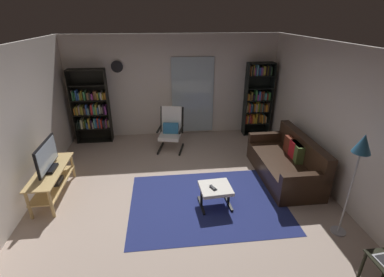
# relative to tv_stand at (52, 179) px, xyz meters

# --- Properties ---
(ground_plane) EXTENTS (7.02, 7.02, 0.00)m
(ground_plane) POSITION_rel_tv_stand_xyz_m (2.33, -0.24, -0.35)
(ground_plane) COLOR #B8A293
(wall_back) EXTENTS (5.60, 0.06, 2.60)m
(wall_back) POSITION_rel_tv_stand_xyz_m (2.33, 2.66, 0.95)
(wall_back) COLOR silver
(wall_back) RESTS_ON ground
(wall_left) EXTENTS (0.06, 6.00, 2.60)m
(wall_left) POSITION_rel_tv_stand_xyz_m (-0.37, -0.24, 0.95)
(wall_left) COLOR silver
(wall_left) RESTS_ON ground
(wall_right) EXTENTS (0.06, 6.00, 2.60)m
(wall_right) POSITION_rel_tv_stand_xyz_m (5.03, -0.24, 0.95)
(wall_right) COLOR silver
(wall_right) RESTS_ON ground
(glass_door_panel) EXTENTS (1.10, 0.01, 2.00)m
(glass_door_panel) POSITION_rel_tv_stand_xyz_m (2.82, 2.60, 0.70)
(glass_door_panel) COLOR silver
(area_rug) EXTENTS (2.69, 1.94, 0.01)m
(area_rug) POSITION_rel_tv_stand_xyz_m (2.72, -0.53, -0.35)
(area_rug) COLOR navy
(area_rug) RESTS_ON ground
(tv_stand) EXTENTS (0.44, 1.32, 0.53)m
(tv_stand) POSITION_rel_tv_stand_xyz_m (0.00, 0.00, 0.00)
(tv_stand) COLOR tan
(tv_stand) RESTS_ON ground
(television) EXTENTS (0.20, 0.83, 0.53)m
(television) POSITION_rel_tv_stand_xyz_m (0.00, -0.00, 0.43)
(television) COLOR black
(television) RESTS_ON tv_stand
(bookshelf_near_tv) EXTENTS (0.87, 0.30, 1.85)m
(bookshelf_near_tv) POSITION_rel_tv_stand_xyz_m (0.24, 2.37, 0.53)
(bookshelf_near_tv) COLOR black
(bookshelf_near_tv) RESTS_ON ground
(bookshelf_near_sofa) EXTENTS (0.69, 0.30, 1.92)m
(bookshelf_near_sofa) POSITION_rel_tv_stand_xyz_m (4.51, 2.37, 0.62)
(bookshelf_near_sofa) COLOR black
(bookshelf_near_sofa) RESTS_ON ground
(leather_sofa) EXTENTS (0.90, 1.88, 0.86)m
(leather_sofa) POSITION_rel_tv_stand_xyz_m (4.43, 0.14, -0.04)
(leather_sofa) COLOR #312015
(leather_sofa) RESTS_ON ground
(lounge_armchair) EXTENTS (0.69, 0.76, 1.02)m
(lounge_armchair) POSITION_rel_tv_stand_xyz_m (2.19, 1.72, 0.18)
(lounge_armchair) COLOR black
(lounge_armchair) RESTS_ON ground
(ottoman) EXTENTS (0.55, 0.51, 0.37)m
(ottoman) POSITION_rel_tv_stand_xyz_m (2.84, -0.60, -0.04)
(ottoman) COLOR white
(ottoman) RESTS_ON ground
(tv_remote) EXTENTS (0.08, 0.15, 0.02)m
(tv_remote) POSITION_rel_tv_stand_xyz_m (2.78, -0.63, 0.03)
(tv_remote) COLOR black
(tv_remote) RESTS_ON ottoman
(cell_phone) EXTENTS (0.12, 0.16, 0.01)m
(cell_phone) POSITION_rel_tv_stand_xyz_m (2.79, -0.66, 0.03)
(cell_phone) COLOR black
(cell_phone) RESTS_ON ottoman
(floor_lamp_by_sofa) EXTENTS (0.24, 0.24, 1.62)m
(floor_lamp_by_sofa) POSITION_rel_tv_stand_xyz_m (4.59, -1.45, 1.01)
(floor_lamp_by_sofa) COLOR #A5A5AD
(floor_lamp_by_sofa) RESTS_ON ground
(wall_clock) EXTENTS (0.29, 0.03, 0.29)m
(wall_clock) POSITION_rel_tv_stand_xyz_m (0.95, 2.59, 1.50)
(wall_clock) COLOR silver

